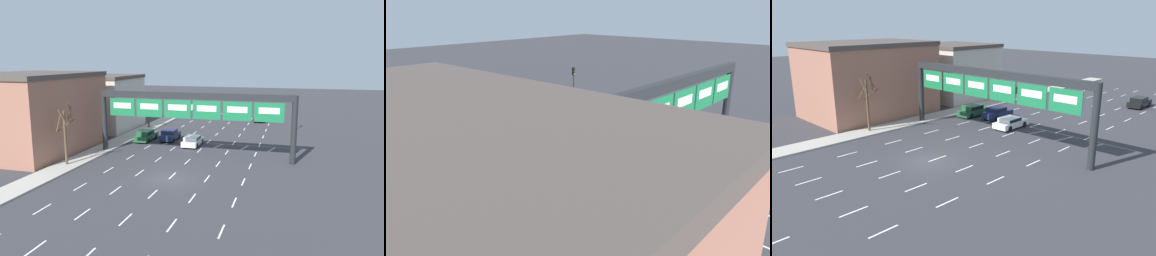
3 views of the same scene
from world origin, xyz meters
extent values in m
cube|color=white|center=(-6.60, 6.00, 0.01)|extent=(0.12, 2.00, 0.01)
cube|color=white|center=(-6.60, 11.00, 0.01)|extent=(0.12, 2.00, 0.01)
cube|color=white|center=(-6.60, 16.00, 0.01)|extent=(0.12, 2.00, 0.01)
cube|color=white|center=(-6.60, 21.00, 0.01)|extent=(0.12, 2.00, 0.01)
cube|color=white|center=(-6.60, 26.00, 0.01)|extent=(0.12, 2.00, 0.01)
cube|color=white|center=(-6.60, 31.00, 0.01)|extent=(0.12, 2.00, 0.01)
cube|color=white|center=(-6.60, 36.00, 0.01)|extent=(0.12, 2.00, 0.01)
cube|color=white|center=(-3.30, 1.00, 0.01)|extent=(0.12, 2.00, 0.01)
cube|color=white|center=(-3.30, 6.00, 0.01)|extent=(0.12, 2.00, 0.01)
cube|color=white|center=(-3.30, 11.00, 0.01)|extent=(0.12, 2.00, 0.01)
cube|color=white|center=(-3.30, 16.00, 0.01)|extent=(0.12, 2.00, 0.01)
cube|color=white|center=(-3.30, 21.00, 0.01)|extent=(0.12, 2.00, 0.01)
cube|color=white|center=(-3.30, 26.00, 0.01)|extent=(0.12, 2.00, 0.01)
cube|color=white|center=(-3.30, 31.00, 0.01)|extent=(0.12, 2.00, 0.01)
cube|color=white|center=(-3.30, 36.00, 0.01)|extent=(0.12, 2.00, 0.01)
cube|color=white|center=(-3.30, 41.00, 0.01)|extent=(0.12, 2.00, 0.01)
cube|color=white|center=(0.00, 6.00, 0.01)|extent=(0.12, 2.00, 0.01)
cube|color=white|center=(0.00, 11.00, 0.01)|extent=(0.12, 2.00, 0.01)
cube|color=white|center=(0.00, 16.00, 0.01)|extent=(0.12, 2.00, 0.01)
cube|color=white|center=(0.00, 21.00, 0.01)|extent=(0.12, 2.00, 0.01)
cube|color=white|center=(0.00, 26.00, 0.01)|extent=(0.12, 2.00, 0.01)
cube|color=white|center=(0.00, 31.00, 0.01)|extent=(0.12, 2.00, 0.01)
cube|color=white|center=(0.00, 36.00, 0.01)|extent=(0.12, 2.00, 0.01)
cube|color=white|center=(0.00, 41.00, 0.01)|extent=(0.12, 2.00, 0.01)
cube|color=white|center=(0.00, 46.00, 0.01)|extent=(0.12, 2.00, 0.01)
cube|color=white|center=(3.30, 6.00, 0.01)|extent=(0.12, 2.00, 0.01)
cube|color=white|center=(3.30, 11.00, 0.01)|extent=(0.12, 2.00, 0.01)
cube|color=white|center=(3.30, 16.00, 0.01)|extent=(0.12, 2.00, 0.01)
cube|color=white|center=(3.30, 21.00, 0.01)|extent=(0.12, 2.00, 0.01)
cube|color=white|center=(3.30, 26.00, 0.01)|extent=(0.12, 2.00, 0.01)
cube|color=white|center=(3.30, 31.00, 0.01)|extent=(0.12, 2.00, 0.01)
cube|color=white|center=(3.30, 36.00, 0.01)|extent=(0.12, 2.00, 0.01)
cube|color=white|center=(3.30, 41.00, 0.01)|extent=(0.12, 2.00, 0.01)
cube|color=white|center=(3.30, 46.00, 0.01)|extent=(0.12, 2.00, 0.01)
cube|color=white|center=(6.60, 6.00, 0.01)|extent=(0.12, 2.00, 0.01)
cube|color=white|center=(6.60, 11.00, 0.01)|extent=(0.12, 2.00, 0.01)
cube|color=white|center=(6.60, 16.00, 0.01)|extent=(0.12, 2.00, 0.01)
cube|color=white|center=(6.60, 21.00, 0.01)|extent=(0.12, 2.00, 0.01)
cube|color=white|center=(6.60, 26.00, 0.01)|extent=(0.12, 2.00, 0.01)
cube|color=white|center=(6.60, 31.00, 0.01)|extent=(0.12, 2.00, 0.01)
cube|color=white|center=(6.60, 36.00, 0.01)|extent=(0.12, 2.00, 0.01)
cube|color=white|center=(6.60, 41.00, 0.01)|extent=(0.12, 2.00, 0.01)
cube|color=white|center=(6.60, 46.00, 0.01)|extent=(0.12, 2.00, 0.01)
cylinder|color=#232628|center=(-10.70, 8.06, 3.56)|extent=(0.60, 0.60, 7.11)
cylinder|color=#232628|center=(10.70, 8.06, 3.56)|extent=(0.60, 0.60, 7.11)
cube|color=#232628|center=(0.00, 8.06, 6.76)|extent=(21.40, 0.60, 0.70)
cube|color=#197542|center=(-8.18, 7.72, 5.32)|extent=(3.02, 0.08, 1.98)
cube|color=white|center=(-8.18, 7.68, 5.50)|extent=(2.11, 0.02, 0.63)
cube|color=#197542|center=(-4.91, 7.72, 5.32)|extent=(3.02, 0.08, 1.98)
cube|color=white|center=(-4.91, 7.68, 5.50)|extent=(2.11, 0.02, 0.63)
cube|color=#197542|center=(-1.64, 7.72, 5.32)|extent=(3.02, 0.08, 1.98)
cube|color=white|center=(-1.64, 7.68, 5.50)|extent=(2.11, 0.02, 0.63)
cube|color=#197542|center=(1.64, 7.72, 5.32)|extent=(3.02, 0.08, 1.98)
cube|color=white|center=(1.64, 7.68, 5.50)|extent=(2.11, 0.02, 0.63)
cube|color=#197542|center=(4.91, 7.72, 5.32)|extent=(3.02, 0.08, 1.98)
cube|color=white|center=(4.91, 7.68, 5.50)|extent=(2.11, 0.02, 0.63)
cube|color=#197542|center=(8.18, 7.72, 5.32)|extent=(3.02, 0.08, 1.98)
cube|color=white|center=(8.18, 7.68, 5.50)|extent=(2.11, 0.02, 0.63)
cube|color=#235B38|center=(-8.17, 14.46, 0.53)|extent=(1.77, 4.54, 0.66)
cube|color=#235B38|center=(-8.17, 14.19, 1.14)|extent=(1.63, 2.36, 0.56)
cube|color=black|center=(-8.17, 14.19, 1.14)|extent=(1.67, 2.17, 0.40)
cylinder|color=black|center=(-8.97, 15.82, 0.33)|extent=(0.22, 0.66, 0.66)
cylinder|color=black|center=(-7.37, 15.82, 0.33)|extent=(0.22, 0.66, 0.66)
cylinder|color=black|center=(-8.97, 13.10, 0.33)|extent=(0.22, 0.66, 0.66)
cylinder|color=black|center=(-7.37, 13.10, 0.33)|extent=(0.22, 0.66, 0.66)
cube|color=silver|center=(-1.42, 13.29, 0.51)|extent=(1.85, 4.39, 0.61)
cube|color=silver|center=(-1.42, 13.02, 1.04)|extent=(1.70, 2.28, 0.46)
cube|color=black|center=(-1.42, 13.02, 1.04)|extent=(1.74, 2.10, 0.33)
cylinder|color=black|center=(-2.25, 14.60, 0.33)|extent=(0.22, 0.66, 0.66)
cylinder|color=black|center=(-0.58, 14.60, 0.33)|extent=(0.22, 0.66, 0.66)
cylinder|color=black|center=(-2.25, 11.97, 0.33)|extent=(0.22, 0.66, 0.66)
cylinder|color=black|center=(-0.58, 11.97, 0.33)|extent=(0.22, 0.66, 0.66)
cube|color=black|center=(4.92, 34.15, 0.55)|extent=(1.78, 4.57, 0.71)
cube|color=black|center=(4.92, 33.88, 1.17)|extent=(1.64, 2.38, 0.53)
cube|color=black|center=(4.92, 33.88, 1.17)|extent=(1.67, 2.19, 0.38)
cylinder|color=black|center=(4.12, 35.53, 0.33)|extent=(0.22, 0.66, 0.66)
cylinder|color=black|center=(5.72, 35.53, 0.33)|extent=(0.22, 0.66, 0.66)
cylinder|color=black|center=(4.12, 32.78, 0.33)|extent=(0.22, 0.66, 0.66)
cylinder|color=black|center=(5.72, 32.78, 0.33)|extent=(0.22, 0.66, 0.66)
cube|color=#19234C|center=(-5.17, 15.46, 0.57)|extent=(1.81, 3.96, 0.75)
cube|color=#19234C|center=(-5.17, 15.22, 1.21)|extent=(1.66, 2.06, 0.52)
cube|color=black|center=(-5.17, 15.22, 1.21)|extent=(1.70, 1.90, 0.37)
cylinder|color=black|center=(-5.98, 16.65, 0.33)|extent=(0.22, 0.66, 0.66)
cylinder|color=black|center=(-4.35, 16.65, 0.33)|extent=(0.22, 0.66, 0.66)
cylinder|color=black|center=(-5.98, 14.27, 0.33)|extent=(0.22, 0.66, 0.66)
cylinder|color=black|center=(-4.35, 14.27, 0.33)|extent=(0.22, 0.66, 0.66)
cylinder|color=black|center=(10.40, 25.87, 2.00)|extent=(0.12, 0.12, 4.00)
cube|color=black|center=(10.40, 25.87, 4.45)|extent=(0.30, 0.24, 0.90)
sphere|color=#3D0E0C|center=(10.40, 25.74, 4.75)|extent=(0.20, 0.20, 0.20)
sphere|color=#412F0C|center=(10.40, 25.74, 4.45)|extent=(0.20, 0.20, 0.20)
sphere|color=green|center=(10.40, 25.74, 4.15)|extent=(0.20, 0.20, 0.20)
cylinder|color=brown|center=(-11.82, 2.08, 3.99)|extent=(1.70, 0.94, 1.37)
cylinder|color=brown|center=(-12.00, 1.16, 4.41)|extent=(0.38, 1.28, 1.65)
cylinder|color=brown|center=(-11.08, 1.73, 5.30)|extent=(1.04, 0.82, 1.70)
cylinder|color=brown|center=(-10.89, 1.51, 5.66)|extent=(0.59, 1.20, 1.79)
cylinder|color=brown|center=(-11.31, 0.89, 4.99)|extent=(0.92, 0.35, 1.70)
cylinder|color=brown|center=(-11.23, 22.96, 2.10)|extent=(0.25, 0.25, 3.91)
cylinder|color=brown|center=(-11.22, 23.44, 2.72)|extent=(1.05, 0.14, 0.89)
cylinder|color=brown|center=(-11.06, 22.56, 3.63)|extent=(0.91, 0.48, 1.15)
cylinder|color=brown|center=(-10.59, 23.14, 4.11)|extent=(0.51, 1.40, 1.49)
cylinder|color=brown|center=(-11.02, 22.50, 3.24)|extent=(1.02, 0.55, 0.89)
cylinder|color=brown|center=(-10.95, 22.54, 3.48)|extent=(0.95, 0.71, 0.93)
camera|label=1|loc=(10.71, -30.67, 10.76)|focal=35.00mm
camera|label=2|loc=(-21.65, -3.27, 11.56)|focal=35.00mm
camera|label=3|loc=(23.13, -19.28, 11.63)|focal=35.00mm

